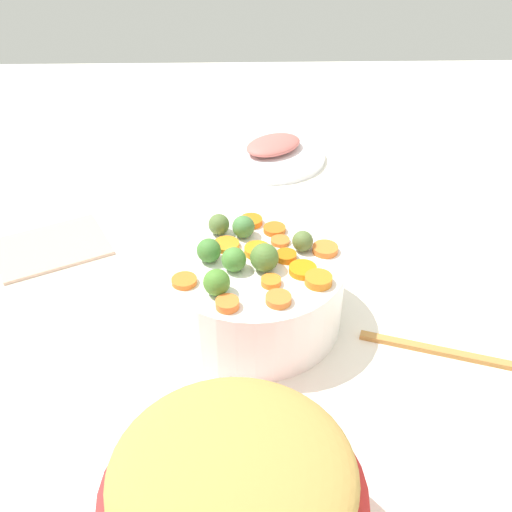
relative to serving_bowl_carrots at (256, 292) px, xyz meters
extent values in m
cube|color=white|center=(0.01, 0.02, -0.06)|extent=(2.40, 2.40, 0.02)
cylinder|color=white|center=(0.00, 0.00, 0.00)|extent=(0.26, 0.26, 0.11)
ellipsoid|color=tan|center=(0.03, 0.37, 0.09)|extent=(0.23, 0.23, 0.06)
cylinder|color=orange|center=(-0.03, 0.09, 0.06)|extent=(0.05, 0.05, 0.01)
cylinder|color=orange|center=(-0.07, 0.03, 0.06)|extent=(0.05, 0.05, 0.01)
cylinder|color=orange|center=(0.09, 0.05, 0.06)|extent=(0.05, 0.05, 0.01)
cylinder|color=orange|center=(-0.02, 0.05, 0.06)|extent=(0.03, 0.03, 0.01)
cylinder|color=orange|center=(0.04, 0.10, 0.06)|extent=(0.04, 0.04, 0.01)
cylinder|color=orange|center=(-0.10, -0.02, 0.06)|extent=(0.05, 0.05, 0.01)
cylinder|color=orange|center=(-0.03, -0.08, 0.06)|extent=(0.04, 0.04, 0.01)
cylinder|color=orange|center=(0.04, -0.04, 0.06)|extent=(0.05, 0.05, 0.01)
cylinder|color=orange|center=(-0.09, 0.05, 0.06)|extent=(0.05, 0.05, 0.01)
cylinder|color=orange|center=(0.00, -0.10, 0.06)|extent=(0.04, 0.04, 0.01)
cylinder|color=orange|center=(-0.04, -0.05, 0.06)|extent=(0.04, 0.04, 0.01)
cylinder|color=orange|center=(-0.05, -0.01, 0.06)|extent=(0.04, 0.04, 0.01)
cylinder|color=orange|center=(-0.01, -0.02, 0.06)|extent=(0.05, 0.05, 0.01)
sphere|color=#537A34|center=(-0.01, 0.02, 0.07)|extent=(0.04, 0.04, 0.04)
sphere|color=#4C8937|center=(0.03, 0.02, 0.07)|extent=(0.03, 0.03, 0.03)
sphere|color=#577138|center=(0.05, -0.07, 0.07)|extent=(0.03, 0.03, 0.03)
sphere|color=#437D33|center=(0.06, 0.00, 0.07)|extent=(0.03, 0.03, 0.03)
sphere|color=#5A7239|center=(-0.07, -0.03, 0.07)|extent=(0.03, 0.03, 0.03)
sphere|color=#498141|center=(0.01, -0.07, 0.07)|extent=(0.03, 0.03, 0.03)
sphere|color=#4C852E|center=(0.05, 0.07, 0.07)|extent=(0.04, 0.04, 0.04)
cube|color=#BC8240|center=(-0.26, 0.08, -0.05)|extent=(0.22, 0.09, 0.01)
cylinder|color=white|center=(-0.05, -0.53, -0.05)|extent=(0.24, 0.24, 0.01)
ellipsoid|color=#CB6961|center=(-0.06, -0.55, -0.03)|extent=(0.16, 0.16, 0.03)
cube|color=#CAA992|center=(0.35, -0.20, -0.05)|extent=(0.23, 0.21, 0.01)
camera|label=1|loc=(0.02, 0.70, 0.57)|focal=43.45mm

